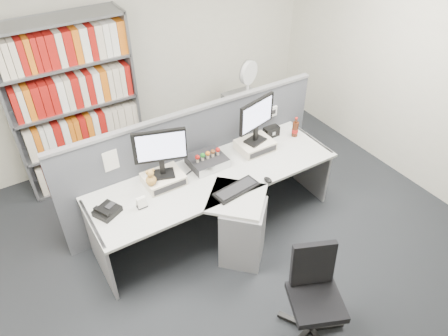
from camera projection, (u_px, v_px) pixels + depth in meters
ground at (259, 276)px, 4.16m from camera, size 5.50×5.50×0.00m
room_shell at (271, 120)px, 3.06m from camera, size 5.04×5.54×2.72m
partition at (195, 159)px, 4.60m from camera, size 3.00×0.08×1.27m
desk at (227, 207)px, 4.28m from camera, size 2.60×1.20×0.72m
monitor_riser_left at (164, 179)px, 4.14m from camera, size 0.38×0.31×0.10m
monitor_riser_right at (255, 145)px, 4.59m from camera, size 0.38×0.31×0.10m
monitor_left at (160, 150)px, 3.92m from camera, size 0.49×0.22×0.51m
monitor_right at (257, 117)px, 4.38m from camera, size 0.49×0.21×0.51m
desktop_pc at (207, 161)px, 4.37m from camera, size 0.37×0.33×0.10m
figurines at (208, 154)px, 4.29m from camera, size 0.29×0.05×0.09m
keyboard at (237, 189)px, 4.07m from camera, size 0.48×0.23×0.03m
mouse at (268, 180)px, 4.17m from camera, size 0.06×0.10×0.04m
desk_phone at (107, 211)px, 3.80m from camera, size 0.27×0.26×0.09m
desk_calendar at (142, 203)px, 3.87m from camera, size 0.09×0.07×0.11m
plush_toy at (151, 178)px, 3.95m from camera, size 0.10×0.10×0.18m
speaker at (271, 132)px, 4.79m from camera, size 0.18×0.10×0.12m
cola_bottle at (295, 129)px, 4.78m from camera, size 0.07×0.07×0.24m
shelving_unit at (75, 108)px, 4.82m from camera, size 1.41×0.40×2.00m
filing_cabinet at (246, 121)px, 5.78m from camera, size 0.45×0.61×0.70m
desk_fan at (248, 75)px, 5.36m from camera, size 0.31×0.19×0.53m
office_chair at (314, 291)px, 3.46m from camera, size 0.58×0.59×0.88m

